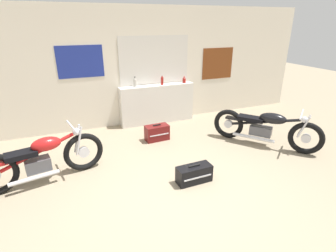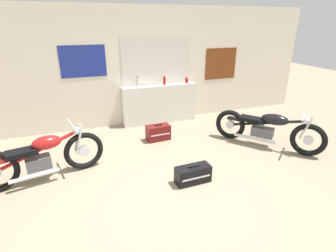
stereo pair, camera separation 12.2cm
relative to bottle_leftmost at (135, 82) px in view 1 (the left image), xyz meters
The scene contains 10 objects.
ground_plane 3.33m from the bottle_leftmost, 94.26° to the right, with size 24.00×24.00×0.00m, color gray.
wall_back 0.41m from the bottle_leftmost, 143.70° to the left, with size 10.00×0.07×2.80m.
sill_counter 0.80m from the bottle_leftmost, ahead, with size 1.89×0.28×0.97m.
bottle_leftmost is the anchor object (origin of this frame).
bottle_left_center 0.67m from the bottle_leftmost, ahead, with size 0.06×0.06×0.25m.
bottle_center 1.28m from the bottle_leftmost, ahead, with size 0.08×0.08×0.16m.
motorcycle_black 3.11m from the bottle_leftmost, 45.00° to the right, with size 1.44×1.79×0.81m.
motorcycle_red 2.90m from the bottle_leftmost, 137.41° to the right, with size 1.98×0.70×0.85m.
hard_case_darkred 1.41m from the bottle_leftmost, 81.44° to the right, with size 0.52×0.29×0.36m.
hard_case_black 2.99m from the bottle_leftmost, 86.56° to the right, with size 0.58×0.26×0.31m.
Camera 1 is at (-1.34, -2.91, 2.44)m, focal length 28.00 mm.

